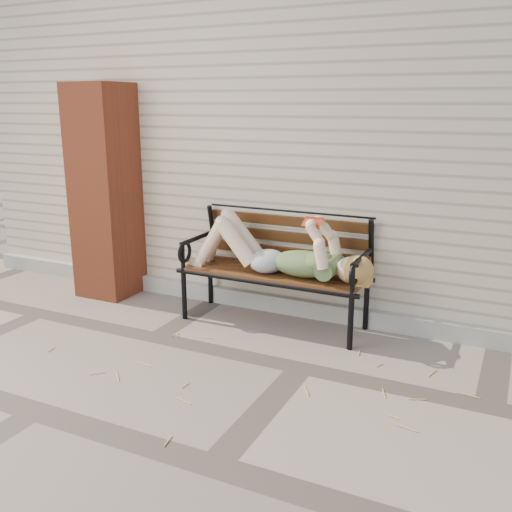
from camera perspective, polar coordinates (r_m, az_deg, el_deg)
The scene contains 7 objects.
ground at distance 4.14m, azimuth 4.53°, elevation -11.10°, with size 80.00×80.00×0.00m, color gray.
house_wall at distance 6.61m, azimuth 14.49°, elevation 11.86°, with size 8.00×4.00×3.00m, color beige.
foundation_strip at distance 4.95m, azimuth 8.64°, elevation -5.74°, with size 8.00×0.10×0.15m, color #ADA99C.
brick_pillar at distance 5.62m, azimuth -14.82°, elevation 6.19°, with size 0.50×0.50×2.00m, color #AA4626.
garden_bench at distance 4.80m, azimuth 2.27°, elevation 0.45°, with size 1.68×0.67×1.09m.
reading_woman at distance 4.66m, azimuth 1.77°, elevation 0.50°, with size 1.59×0.36×0.50m.
straw_scatter at distance 4.30m, azimuth -7.50°, elevation -10.04°, with size 2.39×1.50×0.01m.
Camera 1 is at (1.31, -3.47, 1.83)m, focal length 40.00 mm.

